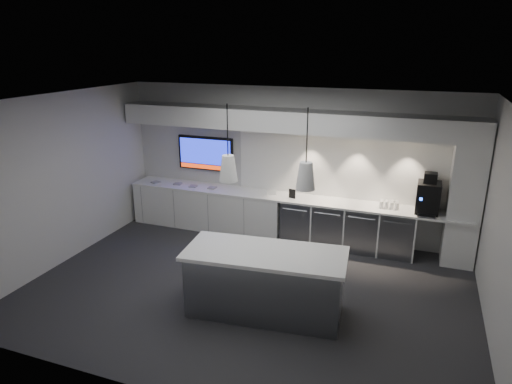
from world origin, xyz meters
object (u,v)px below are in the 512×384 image
at_px(bin, 200,278).
at_px(island, 265,282).
at_px(coffee_machine, 428,196).
at_px(wall_tv, 206,153).

bearing_deg(bin, island, -10.76).
bearing_deg(bin, coffee_machine, 36.88).
relative_size(wall_tv, island, 0.52).
xyz_separation_m(island, bin, (-1.19, 0.23, -0.28)).
bearing_deg(coffee_machine, island, -127.64).
height_order(island, coffee_machine, coffee_machine).
height_order(wall_tv, island, wall_tv).
height_order(wall_tv, coffee_machine, wall_tv).
xyz_separation_m(island, coffee_machine, (2.13, 2.71, 0.71)).
distance_m(island, coffee_machine, 3.52).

